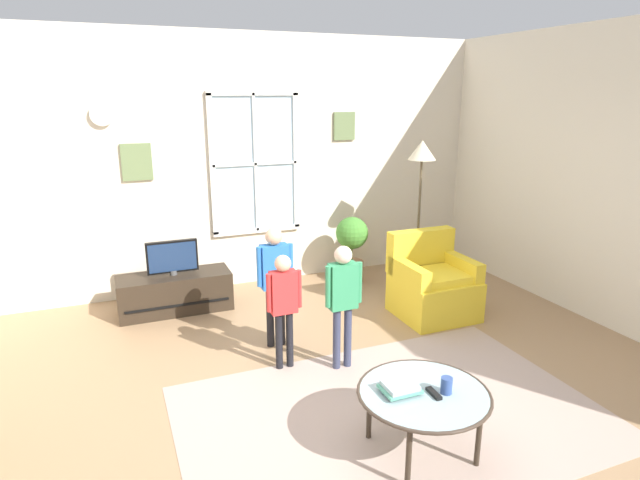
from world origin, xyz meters
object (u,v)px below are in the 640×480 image
(potted_plant_by_window, at_px, (352,243))
(floor_lamp, at_px, (421,166))
(armchair, at_px, (432,285))
(person_green_shirt, at_px, (343,293))
(cup, at_px, (446,385))
(remote_near_books, at_px, (434,393))
(coffee_table, at_px, (423,395))
(book_stack, at_px, (400,388))
(person_blue_shirt, at_px, (275,273))
(tv_stand, at_px, (175,293))
(television, at_px, (172,257))
(person_red_shirt, at_px, (284,299))

(potted_plant_by_window, height_order, floor_lamp, floor_lamp)
(armchair, bearing_deg, person_green_shirt, -153.43)
(cup, distance_m, remote_near_books, 0.10)
(coffee_table, xyz_separation_m, floor_lamp, (1.62, 2.65, 1.07))
(cup, height_order, remote_near_books, cup)
(remote_near_books, relative_size, potted_plant_by_window, 0.17)
(book_stack, height_order, person_blue_shirt, person_blue_shirt)
(person_green_shirt, xyz_separation_m, potted_plant_by_window, (1.01, 1.93, -0.19))
(person_blue_shirt, height_order, person_green_shirt, person_blue_shirt)
(coffee_table, height_order, cup, cup)
(remote_near_books, relative_size, person_blue_shirt, 0.12)
(book_stack, distance_m, person_green_shirt, 1.18)
(remote_near_books, bearing_deg, book_stack, 150.98)
(armchair, bearing_deg, coffee_table, -125.17)
(book_stack, distance_m, potted_plant_by_window, 3.29)
(potted_plant_by_window, bearing_deg, person_green_shirt, -117.48)
(coffee_table, height_order, person_green_shirt, person_green_shirt)
(potted_plant_by_window, bearing_deg, book_stack, -110.08)
(tv_stand, distance_m, television, 0.40)
(television, distance_m, floor_lamp, 2.96)
(tv_stand, xyz_separation_m, floor_lamp, (2.81, -0.35, 1.28))
(person_green_shirt, bearing_deg, remote_near_books, -87.20)
(cup, xyz_separation_m, remote_near_books, (-0.09, 0.01, -0.04))
(floor_lamp, bearing_deg, coffee_table, -121.36)
(television, xyz_separation_m, potted_plant_by_window, (2.17, 0.14, -0.12))
(person_red_shirt, bearing_deg, floor_lamp, 31.03)
(armchair, xyz_separation_m, remote_near_books, (-1.29, -1.94, 0.13))
(tv_stand, relative_size, person_red_shirt, 1.17)
(cup, xyz_separation_m, person_blue_shirt, (-0.55, 1.89, 0.22))
(potted_plant_by_window, distance_m, floor_lamp, 1.27)
(floor_lamp, bearing_deg, tv_stand, 172.81)
(tv_stand, height_order, cup, cup)
(armchair, xyz_separation_m, person_red_shirt, (-1.81, -0.49, 0.31))
(coffee_table, bearing_deg, tv_stand, 111.54)
(television, bearing_deg, tv_stand, 90.00)
(person_red_shirt, distance_m, floor_lamp, 2.59)
(armchair, height_order, book_stack, armchair)
(armchair, relative_size, book_stack, 3.63)
(armchair, relative_size, coffee_table, 1.01)
(armchair, height_order, person_green_shirt, person_green_shirt)
(cup, bearing_deg, person_green_shirt, 96.62)
(coffee_table, xyz_separation_m, potted_plant_by_window, (0.98, 3.14, 0.08))
(armchair, height_order, person_blue_shirt, person_blue_shirt)
(tv_stand, height_order, armchair, armchair)
(person_blue_shirt, relative_size, potted_plant_by_window, 1.38)
(tv_stand, distance_m, cup, 3.35)
(cup, bearing_deg, book_stack, 157.51)
(book_stack, bearing_deg, armchair, 51.20)
(person_blue_shirt, xyz_separation_m, person_green_shirt, (0.40, -0.61, -0.03))
(person_red_shirt, distance_m, person_green_shirt, 0.50)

